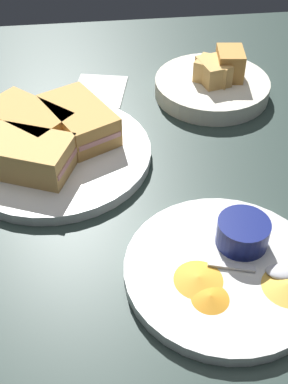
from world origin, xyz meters
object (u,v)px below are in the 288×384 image
Objects in this scene: plate_sandwich_main at (56,154)px; ramekin_dark_sauce at (15,158)px; sandwich_half_far at (28,124)px; spoon_by_gravy_ramekin at (268,271)px; sandwich_half_extra at (25,155)px; sandwich_half_near at (79,120)px; plate_chips_companion at (224,271)px; bread_basket_rear at (213,83)px; ramekin_light_gravy at (243,232)px; spoon_by_dark_ramekin at (45,149)px.

plate_sandwich_main is 4.50× the size of ramekin_dark_sauce.
spoon_by_gravy_ramekin is (30.38, 28.48, -2.04)cm from sandwich_half_far.
sandwich_half_far is 0.98× the size of sandwich_half_extra.
sandwich_half_far is at bearing -90.17° from sandwich_half_near.
sandwich_half_near is at bearing -151.09° from plate_chips_companion.
bread_basket_rear is at bearing 175.88° from spoon_by_gravy_ramekin.
ramekin_light_gravy is 5.51cm from spoon_by_gravy_ramekin.
sandwich_half_extra is (7.73, -7.77, 0.00)cm from sandwich_half_near.
sandwich_half_extra reaches higher than plate_chips_companion.
sandwich_half_extra is at bearing -58.98° from bread_basket_rear.
sandwich_half_far is at bearing -135.17° from plate_sandwich_main.
sandwich_half_near is at bearing 127.01° from spoon_by_dark_ramekin.
plate_sandwich_main is 6.35cm from sandwich_half_far.
ramekin_light_gravy is (21.51, 22.80, 2.62)cm from plate_sandwich_main.
sandwich_half_far is 7.75cm from sandwich_half_extra.
spoon_by_dark_ramekin is at bearing -135.29° from spoon_by_gravy_ramekin.
sandwich_half_near is 1.01× the size of sandwich_half_extra.
plate_chips_companion is 5.11cm from spoon_by_gravy_ramekin.
plate_chips_companion is (21.18, 23.74, -3.20)cm from sandwich_half_extra.
sandwich_half_far reaches higher than spoon_by_gravy_ramekin.
ramekin_light_gravy is at bearing 140.19° from plate_chips_companion.
ramekin_dark_sauce is 37.92cm from bread_basket_rear.
spoon_by_dark_ramekin and spoon_by_gravy_ramekin have the same top height.
sandwich_half_extra is at bearing -45.17° from sandwich_half_near.
spoon_by_dark_ramekin is (0.16, -1.45, 1.16)cm from plate_sandwich_main.
plate_chips_companion is at bearing -106.97° from spoon_by_gravy_ramekin.
spoon_by_dark_ramekin is 0.83× the size of spoon_by_gravy_ramekin.
plate_chips_companion is at bearing -10.94° from bread_basket_rear.
spoon_by_gravy_ramekin is (1.45, 4.76, 1.16)cm from plate_chips_companion.
sandwich_half_far is (-0.02, -7.75, 0.00)cm from sandwich_half_near.
bread_basket_rear is (-36.58, 4.81, -1.16)cm from ramekin_light_gravy.
bread_basket_rear is (-18.94, 31.50, -1.74)cm from sandwich_half_extra.
sandwich_half_far is at bearing -140.66° from plate_chips_companion.
ramekin_dark_sauce is at bearing -46.30° from spoon_by_dark_ramekin.
spoon_by_gravy_ramekin reaches higher than plate_chips_companion.
ramekin_light_gravy is (25.37, 18.91, -0.58)cm from sandwich_half_near.
sandwich_half_far and sandwich_half_extra have the same top height.
sandwich_half_extra is (3.86, -3.89, 3.20)cm from plate_sandwich_main.
spoon_by_dark_ramekin is at bearing -139.43° from plate_chips_companion.
spoon_by_gravy_ramekin is (22.63, 28.50, -2.04)cm from sandwich_half_extra.
plate_sandwich_main is 1.92× the size of sandwich_half_near.
ramekin_light_gravy reaches higher than plate_sandwich_main.
spoon_by_gravy_ramekin is (4.99, 1.81, -1.46)cm from ramekin_light_gravy.
spoon_by_dark_ramekin reaches higher than plate_sandwich_main.
sandwich_half_extra is at bearing -45.17° from plate_sandwich_main.
spoon_by_gravy_ramekin is at bearing 43.15° from sandwich_half_far.
bread_basket_rear is at bearing 119.86° from ramekin_dark_sauce.
plate_sandwich_main is at bearing -137.11° from spoon_by_gravy_ramekin.
plate_chips_companion is 40.89cm from bread_basket_rear.
sandwich_half_near is 2.34× the size of ramekin_dark_sauce.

